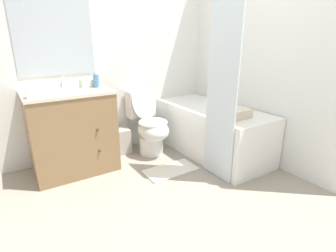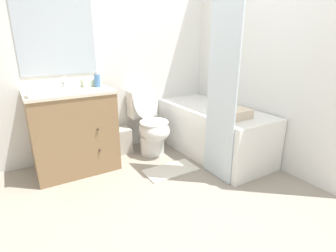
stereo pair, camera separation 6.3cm
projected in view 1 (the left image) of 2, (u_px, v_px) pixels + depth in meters
ground_plane at (208, 210)px, 2.17m from camera, size 14.00×14.00×0.00m
wall_back at (120, 47)px, 3.09m from camera, size 8.00×0.06×2.50m
wall_right at (244, 48)px, 3.02m from camera, size 0.05×2.63×2.50m
vanity_cabinet at (72, 130)px, 2.73m from camera, size 0.83×0.61×0.86m
sink_faucet at (62, 84)px, 2.74m from camera, size 0.14×0.12×0.12m
toilet at (149, 125)px, 3.18m from camera, size 0.35×0.63×0.83m
bathtub at (211, 130)px, 3.19m from camera, size 0.67×1.49×0.58m
shower_curtain at (223, 79)px, 2.40m from camera, size 0.02×0.39×1.99m
wastebasket at (119, 141)px, 3.21m from camera, size 0.23×0.20×0.31m
tissue_box at (86, 83)px, 2.78m from camera, size 0.12×0.13×0.11m
soap_dispenser at (96, 81)px, 2.73m from camera, size 0.06×0.06×0.16m
hand_towel_folded at (43, 92)px, 2.31m from camera, size 0.27×0.13×0.09m
bath_towel_folded at (235, 114)px, 2.68m from camera, size 0.32×0.20×0.09m
bath_mat at (171, 170)px, 2.81m from camera, size 0.56×0.30×0.02m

